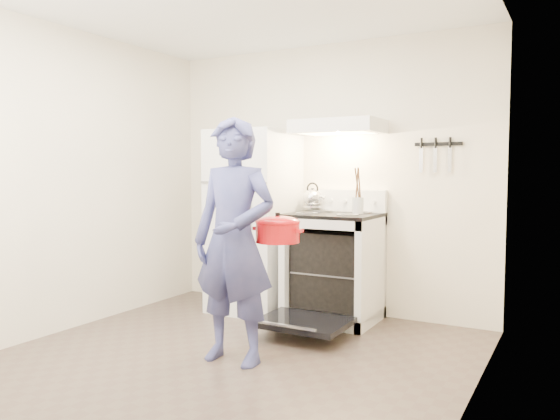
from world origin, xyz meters
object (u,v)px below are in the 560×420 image
(stove_body, at_px, (334,269))
(dutch_oven, at_px, (278,232))
(refrigerator, at_px, (254,221))
(tea_kettle, at_px, (312,197))
(person, at_px, (234,241))

(stove_body, bearing_deg, dutch_oven, -87.41)
(refrigerator, relative_size, tea_kettle, 6.46)
(refrigerator, xyz_separation_m, stove_body, (0.81, 0.02, -0.39))
(stove_body, xyz_separation_m, tea_kettle, (-0.30, 0.19, 0.62))
(tea_kettle, height_order, dutch_oven, tea_kettle)
(tea_kettle, bearing_deg, person, -85.41)
(tea_kettle, bearing_deg, stove_body, -31.92)
(tea_kettle, bearing_deg, refrigerator, -157.45)
(dutch_oven, bearing_deg, stove_body, 92.59)
(stove_body, relative_size, dutch_oven, 2.44)
(refrigerator, xyz_separation_m, tea_kettle, (0.51, 0.21, 0.23))
(person, xyz_separation_m, dutch_oven, (0.23, 0.20, 0.05))
(refrigerator, relative_size, stove_body, 1.85)
(refrigerator, height_order, dutch_oven, refrigerator)
(person, bearing_deg, stove_body, 79.45)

